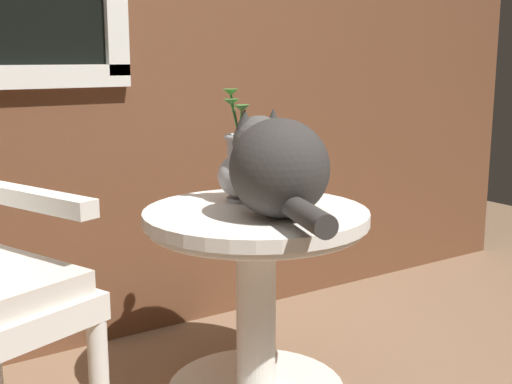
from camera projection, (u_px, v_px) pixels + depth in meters
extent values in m
cylinder|color=silver|center=(256.00, 306.00, 1.90)|extent=(0.11, 0.11, 0.48)
cylinder|color=silver|center=(256.00, 216.00, 1.85)|extent=(0.62, 0.62, 0.03)
torus|color=silver|center=(256.00, 226.00, 1.85)|extent=(0.59, 0.59, 0.02)
cube|color=silver|center=(29.00, 198.00, 1.51)|extent=(0.19, 0.41, 0.04)
ellipsoid|color=#33302D|center=(279.00, 168.00, 1.73)|extent=(0.33, 0.34, 0.26)
sphere|color=#494643|center=(259.00, 142.00, 1.89)|extent=(0.15, 0.15, 0.15)
cone|color=#33302D|center=(273.00, 118.00, 1.89)|extent=(0.05, 0.05, 0.05)
cone|color=#33302D|center=(245.00, 118.00, 1.87)|extent=(0.05, 0.05, 0.05)
cylinder|color=#33302D|center=(306.00, 215.00, 1.56)|extent=(0.13, 0.25, 0.06)
cylinder|color=#99999E|center=(240.00, 199.00, 1.95)|extent=(0.08, 0.08, 0.01)
ellipsoid|color=#99999E|center=(240.00, 176.00, 1.94)|extent=(0.13, 0.13, 0.13)
cylinder|color=#99999E|center=(239.00, 148.00, 1.92)|extent=(0.07, 0.07, 0.06)
torus|color=#99999E|center=(239.00, 137.00, 1.91)|extent=(0.09, 0.09, 0.02)
cylinder|color=#47893D|center=(241.00, 123.00, 1.89)|extent=(0.02, 0.04, 0.09)
cone|color=#47893D|center=(242.00, 108.00, 1.86)|extent=(0.04, 0.04, 0.02)
cylinder|color=#47893D|center=(235.00, 115.00, 1.90)|extent=(0.03, 0.01, 0.13)
cone|color=#47893D|center=(231.00, 92.00, 1.88)|extent=(0.04, 0.04, 0.02)
cylinder|color=#47893D|center=(235.00, 120.00, 1.89)|extent=(0.04, 0.02, 0.10)
cone|color=#47893D|center=(231.00, 102.00, 1.86)|extent=(0.04, 0.04, 0.02)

